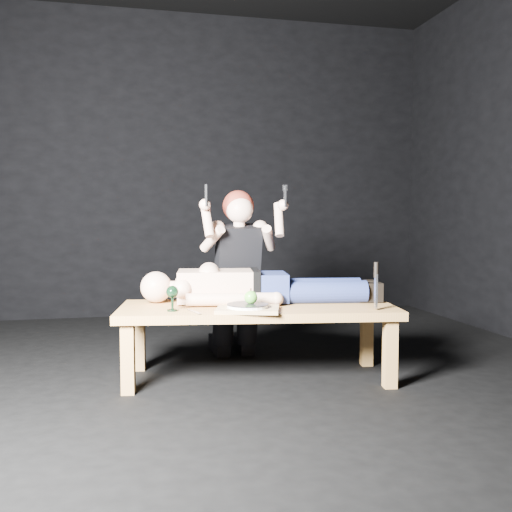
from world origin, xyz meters
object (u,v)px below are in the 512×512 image
at_px(lying_man, 263,282).
at_px(goblet, 172,298).
at_px(table, 258,342).
at_px(serving_tray, 248,309).
at_px(carving_knife, 376,286).
at_px(kneeling_woman, 236,272).

relative_size(lying_man, goblet, 10.68).
bearing_deg(table, lying_man, 72.78).
relative_size(table, serving_tray, 4.70).
bearing_deg(table, carving_knife, -17.47).
distance_m(lying_man, serving_tray, 0.39).
bearing_deg(kneeling_woman, carving_knife, -54.76).
relative_size(lying_man, carving_knife, 5.63).
height_order(lying_man, goblet, lying_man).
distance_m(table, goblet, 0.61).
bearing_deg(lying_man, goblet, -150.63).
bearing_deg(lying_man, kneeling_woman, 111.90).
bearing_deg(table, serving_tray, -110.69).
height_order(kneeling_woman, serving_tray, kneeling_woman).
relative_size(goblet, carving_knife, 0.53).
distance_m(table, carving_knife, 0.79).
distance_m(kneeling_woman, serving_tray, 0.76).
distance_m(goblet, carving_knife, 1.18).
bearing_deg(carving_knife, table, 162.53).
bearing_deg(carving_knife, goblet, 177.35).
xyz_separation_m(lying_man, serving_tray, (-0.17, -0.33, -0.11)).
distance_m(kneeling_woman, carving_knife, 1.09).
xyz_separation_m(kneeling_woman, carving_knife, (0.67, -0.87, -0.01)).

